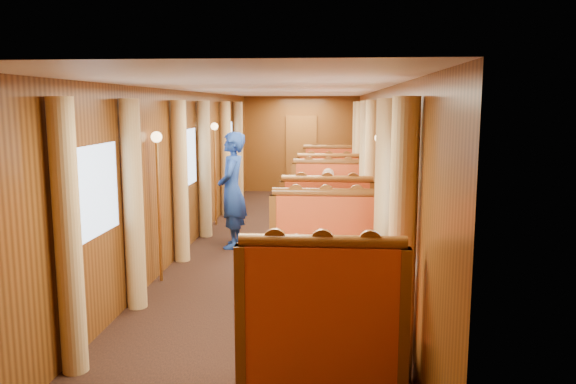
# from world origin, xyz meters

# --- Properties ---
(floor) EXTENTS (3.00, 12.00, 0.01)m
(floor) POSITION_xyz_m (0.00, 0.00, 0.00)
(floor) COLOR black
(floor) RESTS_ON ground
(ceiling) EXTENTS (3.00, 12.00, 0.01)m
(ceiling) POSITION_xyz_m (0.00, 0.00, 2.50)
(ceiling) COLOR silver
(ceiling) RESTS_ON wall_left
(wall_far) EXTENTS (3.00, 0.01, 2.50)m
(wall_far) POSITION_xyz_m (0.00, 6.00, 1.25)
(wall_far) COLOR brown
(wall_far) RESTS_ON floor
(wall_near) EXTENTS (3.00, 0.01, 2.50)m
(wall_near) POSITION_xyz_m (0.00, -6.00, 1.25)
(wall_near) COLOR brown
(wall_near) RESTS_ON floor
(wall_left) EXTENTS (0.01, 12.00, 2.50)m
(wall_left) POSITION_xyz_m (-1.50, 0.00, 1.25)
(wall_left) COLOR brown
(wall_left) RESTS_ON floor
(wall_right) EXTENTS (0.01, 12.00, 2.50)m
(wall_right) POSITION_xyz_m (1.50, 0.00, 1.25)
(wall_right) COLOR brown
(wall_right) RESTS_ON floor
(doorway_far) EXTENTS (0.80, 0.04, 2.00)m
(doorway_far) POSITION_xyz_m (0.00, 5.97, 1.00)
(doorway_far) COLOR brown
(doorway_far) RESTS_ON floor
(table_near) EXTENTS (1.05, 0.72, 0.75)m
(table_near) POSITION_xyz_m (0.75, -3.50, 0.38)
(table_near) COLOR white
(table_near) RESTS_ON floor
(banquette_near_fwd) EXTENTS (1.30, 0.55, 1.34)m
(banquette_near_fwd) POSITION_xyz_m (0.75, -4.51, 0.42)
(banquette_near_fwd) COLOR #B02013
(banquette_near_fwd) RESTS_ON floor
(banquette_near_aft) EXTENTS (1.30, 0.55, 1.34)m
(banquette_near_aft) POSITION_xyz_m (0.75, -2.49, 0.42)
(banquette_near_aft) COLOR #B02013
(banquette_near_aft) RESTS_ON floor
(table_mid) EXTENTS (1.05, 0.72, 0.75)m
(table_mid) POSITION_xyz_m (0.75, 0.00, 0.38)
(table_mid) COLOR white
(table_mid) RESTS_ON floor
(banquette_mid_fwd) EXTENTS (1.30, 0.55, 1.34)m
(banquette_mid_fwd) POSITION_xyz_m (0.75, -1.01, 0.42)
(banquette_mid_fwd) COLOR #B02013
(banquette_mid_fwd) RESTS_ON floor
(banquette_mid_aft) EXTENTS (1.30, 0.55, 1.34)m
(banquette_mid_aft) POSITION_xyz_m (0.75, 1.01, 0.42)
(banquette_mid_aft) COLOR #B02013
(banquette_mid_aft) RESTS_ON floor
(table_far) EXTENTS (1.05, 0.72, 0.75)m
(table_far) POSITION_xyz_m (0.75, 3.50, 0.38)
(table_far) COLOR white
(table_far) RESTS_ON floor
(banquette_far_fwd) EXTENTS (1.30, 0.55, 1.34)m
(banquette_far_fwd) POSITION_xyz_m (0.75, 2.49, 0.42)
(banquette_far_fwd) COLOR #B02013
(banquette_far_fwd) RESTS_ON floor
(banquette_far_aft) EXTENTS (1.30, 0.55, 1.34)m
(banquette_far_aft) POSITION_xyz_m (0.75, 4.51, 0.42)
(banquette_far_aft) COLOR #B02013
(banquette_far_aft) RESTS_ON floor
(tea_tray) EXTENTS (0.37, 0.30, 0.01)m
(tea_tray) POSITION_xyz_m (0.63, -3.54, 0.76)
(tea_tray) COLOR silver
(tea_tray) RESTS_ON table_near
(teapot_left) EXTENTS (0.20, 0.17, 0.15)m
(teapot_left) POSITION_xyz_m (0.56, -3.57, 0.82)
(teapot_left) COLOR silver
(teapot_left) RESTS_ON tea_tray
(teapot_right) EXTENTS (0.17, 0.14, 0.12)m
(teapot_right) POSITION_xyz_m (0.71, -3.65, 0.81)
(teapot_right) COLOR silver
(teapot_right) RESTS_ON tea_tray
(teapot_back) EXTENTS (0.21, 0.18, 0.14)m
(teapot_back) POSITION_xyz_m (0.68, -3.46, 0.82)
(teapot_back) COLOR silver
(teapot_back) RESTS_ON tea_tray
(fruit_plate) EXTENTS (0.23, 0.23, 0.05)m
(fruit_plate) POSITION_xyz_m (1.04, -3.63, 0.77)
(fruit_plate) COLOR white
(fruit_plate) RESTS_ON table_near
(cup_inboard) EXTENTS (0.08, 0.08, 0.26)m
(cup_inboard) POSITION_xyz_m (0.41, -3.39, 0.86)
(cup_inboard) COLOR white
(cup_inboard) RESTS_ON table_near
(cup_outboard) EXTENTS (0.08, 0.08, 0.26)m
(cup_outboard) POSITION_xyz_m (0.47, -3.29, 0.86)
(cup_outboard) COLOR white
(cup_outboard) RESTS_ON table_near
(rose_vase_mid) EXTENTS (0.06, 0.06, 0.36)m
(rose_vase_mid) POSITION_xyz_m (0.78, 0.03, 0.93)
(rose_vase_mid) COLOR silver
(rose_vase_mid) RESTS_ON table_mid
(rose_vase_far) EXTENTS (0.06, 0.06, 0.36)m
(rose_vase_far) POSITION_xyz_m (0.72, 3.53, 0.93)
(rose_vase_far) COLOR silver
(rose_vase_far) RESTS_ON table_far
(window_left_near) EXTENTS (0.01, 1.20, 0.90)m
(window_left_near) POSITION_xyz_m (-1.49, -3.50, 1.45)
(window_left_near) COLOR #93ADD1
(window_left_near) RESTS_ON wall_left
(curtain_left_near_a) EXTENTS (0.22, 0.22, 2.35)m
(curtain_left_near_a) POSITION_xyz_m (-1.38, -4.28, 1.18)
(curtain_left_near_a) COLOR tan
(curtain_left_near_a) RESTS_ON floor
(curtain_left_near_b) EXTENTS (0.22, 0.22, 2.35)m
(curtain_left_near_b) POSITION_xyz_m (-1.38, -2.72, 1.18)
(curtain_left_near_b) COLOR tan
(curtain_left_near_b) RESTS_ON floor
(window_right_near) EXTENTS (0.01, 1.20, 0.90)m
(window_right_near) POSITION_xyz_m (1.49, -3.50, 1.45)
(window_right_near) COLOR #93ADD1
(window_right_near) RESTS_ON wall_right
(curtain_right_near_a) EXTENTS (0.22, 0.22, 2.35)m
(curtain_right_near_a) POSITION_xyz_m (1.38, -4.28, 1.18)
(curtain_right_near_a) COLOR tan
(curtain_right_near_a) RESTS_ON floor
(curtain_right_near_b) EXTENTS (0.22, 0.22, 2.35)m
(curtain_right_near_b) POSITION_xyz_m (1.38, -2.72, 1.18)
(curtain_right_near_b) COLOR tan
(curtain_right_near_b) RESTS_ON floor
(window_left_mid) EXTENTS (0.01, 1.20, 0.90)m
(window_left_mid) POSITION_xyz_m (-1.49, 0.00, 1.45)
(window_left_mid) COLOR #93ADD1
(window_left_mid) RESTS_ON wall_left
(curtain_left_mid_a) EXTENTS (0.22, 0.22, 2.35)m
(curtain_left_mid_a) POSITION_xyz_m (-1.38, -0.78, 1.18)
(curtain_left_mid_a) COLOR tan
(curtain_left_mid_a) RESTS_ON floor
(curtain_left_mid_b) EXTENTS (0.22, 0.22, 2.35)m
(curtain_left_mid_b) POSITION_xyz_m (-1.38, 0.78, 1.18)
(curtain_left_mid_b) COLOR tan
(curtain_left_mid_b) RESTS_ON floor
(window_right_mid) EXTENTS (0.01, 1.20, 0.90)m
(window_right_mid) POSITION_xyz_m (1.49, 0.00, 1.45)
(window_right_mid) COLOR #93ADD1
(window_right_mid) RESTS_ON wall_right
(curtain_right_mid_a) EXTENTS (0.22, 0.22, 2.35)m
(curtain_right_mid_a) POSITION_xyz_m (1.38, -0.78, 1.18)
(curtain_right_mid_a) COLOR tan
(curtain_right_mid_a) RESTS_ON floor
(curtain_right_mid_b) EXTENTS (0.22, 0.22, 2.35)m
(curtain_right_mid_b) POSITION_xyz_m (1.38, 0.78, 1.18)
(curtain_right_mid_b) COLOR tan
(curtain_right_mid_b) RESTS_ON floor
(window_left_far) EXTENTS (0.01, 1.20, 0.90)m
(window_left_far) POSITION_xyz_m (-1.49, 3.50, 1.45)
(window_left_far) COLOR #93ADD1
(window_left_far) RESTS_ON wall_left
(curtain_left_far_a) EXTENTS (0.22, 0.22, 2.35)m
(curtain_left_far_a) POSITION_xyz_m (-1.38, 2.72, 1.18)
(curtain_left_far_a) COLOR tan
(curtain_left_far_a) RESTS_ON floor
(curtain_left_far_b) EXTENTS (0.22, 0.22, 2.35)m
(curtain_left_far_b) POSITION_xyz_m (-1.38, 4.28, 1.18)
(curtain_left_far_b) COLOR tan
(curtain_left_far_b) RESTS_ON floor
(window_right_far) EXTENTS (0.01, 1.20, 0.90)m
(window_right_far) POSITION_xyz_m (1.49, 3.50, 1.45)
(window_right_far) COLOR #93ADD1
(window_right_far) RESTS_ON wall_right
(curtain_right_far_a) EXTENTS (0.22, 0.22, 2.35)m
(curtain_right_far_a) POSITION_xyz_m (1.38, 2.72, 1.18)
(curtain_right_far_a) COLOR tan
(curtain_right_far_a) RESTS_ON floor
(curtain_right_far_b) EXTENTS (0.22, 0.22, 2.35)m
(curtain_right_far_b) POSITION_xyz_m (1.38, 4.28, 1.18)
(curtain_right_far_b) COLOR tan
(curtain_right_far_b) RESTS_ON floor
(sconce_left_fore) EXTENTS (0.14, 0.14, 1.95)m
(sconce_left_fore) POSITION_xyz_m (-1.40, -1.75, 1.38)
(sconce_left_fore) COLOR #BF8C3F
(sconce_left_fore) RESTS_ON floor
(sconce_right_fore) EXTENTS (0.14, 0.14, 1.95)m
(sconce_right_fore) POSITION_xyz_m (1.40, -1.75, 1.38)
(sconce_right_fore) COLOR #BF8C3F
(sconce_right_fore) RESTS_ON floor
(sconce_left_aft) EXTENTS (0.14, 0.14, 1.95)m
(sconce_left_aft) POSITION_xyz_m (-1.40, 1.75, 1.38)
(sconce_left_aft) COLOR #BF8C3F
(sconce_left_aft) RESTS_ON floor
(sconce_right_aft) EXTENTS (0.14, 0.14, 1.95)m
(sconce_right_aft) POSITION_xyz_m (1.40, 1.75, 1.38)
(sconce_right_aft) COLOR #BF8C3F
(sconce_right_aft) RESTS_ON floor
(steward) EXTENTS (0.46, 0.69, 1.86)m
(steward) POSITION_xyz_m (-0.78, 0.07, 0.93)
(steward) COLOR navy
(steward) RESTS_ON floor
(passenger) EXTENTS (0.40, 0.44, 0.76)m
(passenger) POSITION_xyz_m (0.75, 0.81, 0.74)
(passenger) COLOR beige
(passenger) RESTS_ON banquette_mid_aft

